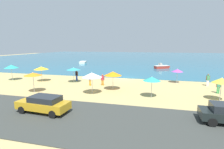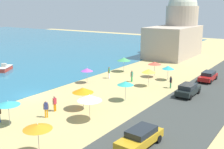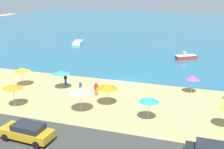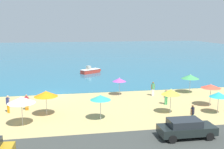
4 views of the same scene
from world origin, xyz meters
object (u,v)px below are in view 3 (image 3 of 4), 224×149
(beach_umbrella_11, at_px, (81,91))
(skiff_nearshore, at_px, (78,42))
(bather_3, at_px, (96,88))
(skiff_offshore, at_px, (186,57))
(bather_2, at_px, (81,88))
(parked_car_1, at_px, (27,131))
(beach_umbrella_1, at_px, (21,70))
(beach_umbrella_9, at_px, (149,100))
(beach_umbrella_7, at_px, (107,86))
(beach_umbrella_8, at_px, (13,87))
(beach_umbrella_10, at_px, (61,72))
(bather_0, at_px, (65,78))
(beach_umbrella_3, at_px, (193,78))

(beach_umbrella_11, relative_size, skiff_nearshore, 0.62)
(bather_3, distance_m, skiff_offshore, 22.92)
(bather_2, height_order, parked_car_1, bather_2)
(beach_umbrella_1, height_order, skiff_offshore, beach_umbrella_1)
(beach_umbrella_9, distance_m, parked_car_1, 11.38)
(bather_3, bearing_deg, beach_umbrella_11, -88.31)
(beach_umbrella_11, bearing_deg, skiff_nearshore, 115.28)
(beach_umbrella_7, bearing_deg, beach_umbrella_8, -159.02)
(beach_umbrella_10, xyz_separation_m, bather_2, (3.27, -1.40, -1.17))
(beach_umbrella_1, bearing_deg, beach_umbrella_10, 5.87)
(beach_umbrella_1, distance_m, beach_umbrella_8, 6.78)
(beach_umbrella_9, xyz_separation_m, bather_2, (-8.85, 3.80, -1.14))
(bather_0, bearing_deg, skiff_offshore, 53.29)
(beach_umbrella_3, bearing_deg, beach_umbrella_8, -150.62)
(beach_umbrella_7, xyz_separation_m, beach_umbrella_11, (-1.96, -2.48, 0.15))
(beach_umbrella_1, height_order, bather_0, beach_umbrella_1)
(beach_umbrella_1, height_order, beach_umbrella_7, beach_umbrella_7)
(beach_umbrella_8, bearing_deg, beach_umbrella_1, 118.03)
(beach_umbrella_8, relative_size, beach_umbrella_11, 0.96)
(skiff_nearshore, relative_size, skiff_offshore, 1.10)
(beach_umbrella_1, relative_size, bather_3, 1.49)
(beach_umbrella_7, xyz_separation_m, skiff_offshore, (6.79, 23.27, -1.71))
(beach_umbrella_11, distance_m, skiff_offshore, 27.26)
(beach_umbrella_3, relative_size, parked_car_1, 0.49)
(beach_umbrella_9, bearing_deg, beach_umbrella_10, 156.79)
(beach_umbrella_3, relative_size, beach_umbrella_9, 0.93)
(beach_umbrella_8, height_order, skiff_offshore, beach_umbrella_8)
(beach_umbrella_8, xyz_separation_m, parked_car_1, (5.36, -5.56, -1.48))
(beach_umbrella_9, height_order, beach_umbrella_10, beach_umbrella_9)
(skiff_offshore, bearing_deg, beach_umbrella_8, -120.94)
(beach_umbrella_10, distance_m, skiff_offshore, 24.66)
(bather_3, bearing_deg, beach_umbrella_1, 178.54)
(beach_umbrella_10, relative_size, skiff_offshore, 0.61)
(beach_umbrella_8, height_order, parked_car_1, beach_umbrella_8)
(beach_umbrella_8, relative_size, bather_2, 1.43)
(beach_umbrella_9, height_order, bather_2, beach_umbrella_9)
(parked_car_1, bearing_deg, beach_umbrella_11, 73.42)
(beach_umbrella_1, distance_m, beach_umbrella_11, 11.61)
(beach_umbrella_3, height_order, parked_car_1, beach_umbrella_3)
(beach_umbrella_7, relative_size, beach_umbrella_8, 0.98)
(beach_umbrella_1, distance_m, beach_umbrella_3, 21.52)
(bather_2, bearing_deg, beach_umbrella_9, -23.23)
(skiff_nearshore, bearing_deg, parked_car_1, -71.11)
(beach_umbrella_9, height_order, skiff_nearshore, beach_umbrella_9)
(beach_umbrella_9, bearing_deg, bather_3, 148.39)
(beach_umbrella_3, xyz_separation_m, skiff_nearshore, (-26.04, 23.69, -1.64))
(bather_3, relative_size, skiff_nearshore, 0.39)
(beach_umbrella_3, height_order, bather_2, beach_umbrella_3)
(bather_2, relative_size, parked_car_1, 0.39)
(beach_umbrella_7, bearing_deg, skiff_offshore, 73.75)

